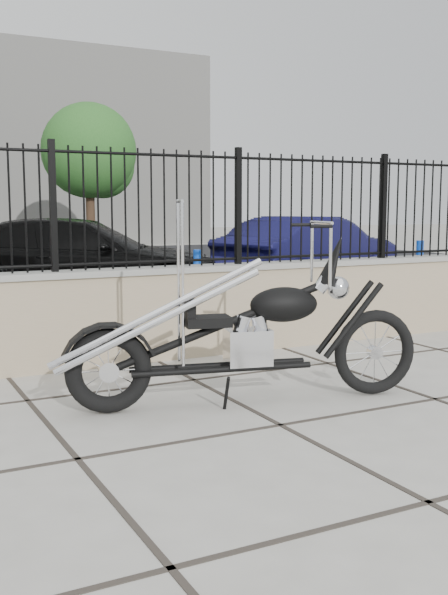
% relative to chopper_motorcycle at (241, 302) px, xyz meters
% --- Properties ---
extents(ground_plane, '(90.00, 90.00, 0.00)m').
position_rel_chopper_motorcycle_xyz_m(ground_plane, '(-0.01, -0.62, -0.83)').
color(ground_plane, '#99968E').
rests_on(ground_plane, ground).
extents(retaining_wall, '(14.00, 0.36, 0.96)m').
position_rel_chopper_motorcycle_xyz_m(retaining_wall, '(-0.01, 1.88, -0.35)').
color(retaining_wall, gray).
rests_on(retaining_wall, ground_plane).
extents(iron_fence, '(14.00, 0.08, 1.20)m').
position_rel_chopper_motorcycle_xyz_m(iron_fence, '(-0.01, 1.88, 0.73)').
color(iron_fence, black).
rests_on(iron_fence, retaining_wall).
extents(chopper_motorcycle, '(2.81, 1.11, 1.66)m').
position_rel_chopper_motorcycle_xyz_m(chopper_motorcycle, '(0.00, 0.00, 0.00)').
color(chopper_motorcycle, black).
rests_on(chopper_motorcycle, ground_plane).
extents(car_black, '(5.17, 3.87, 1.39)m').
position_rel_chopper_motorcycle_xyz_m(car_black, '(0.58, 6.66, -0.13)').
color(car_black, black).
rests_on(car_black, parking_lot).
extents(car_blue, '(4.51, 2.84, 1.40)m').
position_rel_chopper_motorcycle_xyz_m(car_blue, '(5.03, 6.37, -0.13)').
color(car_blue, '#10103B').
rests_on(car_blue, parking_lot).
extents(bollard_b, '(0.13, 0.13, 0.95)m').
position_rel_chopper_motorcycle_xyz_m(bollard_b, '(1.74, 4.53, -0.36)').
color(bollard_b, '#0A2CA2').
rests_on(bollard_b, ground_plane).
extents(bollard_c, '(0.14, 0.14, 1.02)m').
position_rel_chopper_motorcycle_xyz_m(bollard_c, '(5.65, 4.08, -0.32)').
color(bollard_c, '#0B53A8').
rests_on(bollard_c, ground_plane).
extents(tree_right, '(2.89, 2.89, 4.88)m').
position_rel_chopper_motorcycle_xyz_m(tree_right, '(3.62, 16.31, 2.58)').
color(tree_right, '#382619').
rests_on(tree_right, ground_plane).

